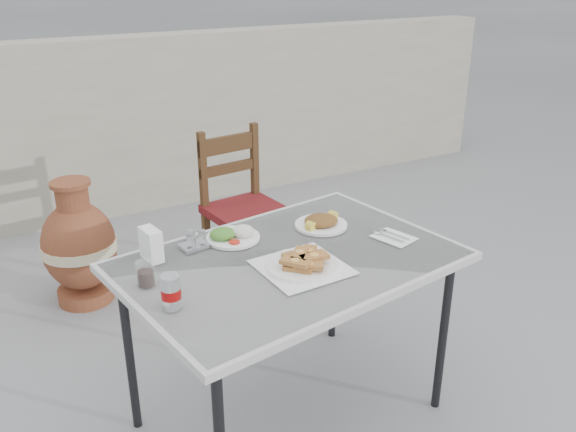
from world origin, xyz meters
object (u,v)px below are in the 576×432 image
salad_chopped_plate (321,222)px  napkin_holder (151,244)px  terracotta_urn (79,247)px  cafe_table (290,269)px  salad_rice_plate (232,235)px  cola_glass (146,275)px  pide_plate (302,261)px  soda_can (171,292)px  chair (243,207)px  condiment_caddy (194,242)px

salad_chopped_plate → napkin_holder: bearing=176.2°
napkin_holder → terracotta_urn: napkin_holder is taller
cafe_table → terracotta_urn: bearing=111.2°
salad_rice_plate → cola_glass: (-0.38, -0.18, 0.02)m
napkin_holder → cafe_table: bearing=-35.2°
pide_plate → salad_rice_plate: bearing=109.4°
soda_can → terracotta_urn: soda_can is taller
cafe_table → chair: size_ratio=1.48×
pide_plate → salad_rice_plate: (-0.11, 0.32, -0.01)m
chair → salad_chopped_plate: bearing=-101.7°
cola_glass → pide_plate: bearing=-15.6°
cafe_table → soda_can: soda_can is taller
cola_glass → cafe_table: bearing=-5.7°
pide_plate → chair: (0.32, 1.18, -0.29)m
soda_can → terracotta_urn: bearing=91.3°
pide_plate → napkin_holder: bearing=144.4°
salad_rice_plate → terracotta_urn: 1.21m
pide_plate → napkin_holder: 0.53m
pide_plate → cafe_table: bearing=88.5°
condiment_caddy → napkin_holder: bearing=-173.7°
salad_rice_plate → napkin_holder: size_ratio=1.75×
salad_rice_plate → cola_glass: size_ratio=2.43×
soda_can → condiment_caddy: 0.41m
salad_rice_plate → soda_can: (-0.36, -0.35, 0.04)m
soda_can → salad_rice_plate: bearing=44.7°
salad_rice_plate → condiment_caddy: 0.15m
condiment_caddy → terracotta_urn: 1.17m
cola_glass → salad_chopped_plate: bearing=9.4°
salad_chopped_plate → condiment_caddy: size_ratio=1.94×
soda_can → chair: size_ratio=0.13×
terracotta_urn → chair: bearing=-14.3°
salad_rice_plate → salad_chopped_plate: salad_rice_plate is taller
salad_rice_plate → cola_glass: bearing=-154.5°
cola_glass → napkin_holder: (0.07, 0.17, 0.02)m
cafe_table → terracotta_urn: 1.44m
pide_plate → chair: chair is taller
terracotta_urn → salad_rice_plate: bearing=-69.9°
salad_chopped_plate → soda_can: (-0.71, -0.29, 0.04)m
pide_plate → soda_can: 0.47m
pide_plate → chair: size_ratio=0.34×
napkin_holder → terracotta_urn: bearing=85.8°
cola_glass → chair: 1.36m
condiment_caddy → salad_rice_plate: bearing=-0.6°
salad_rice_plate → soda_can: soda_can is taller
terracotta_urn → cola_glass: bearing=-89.7°
salad_chopped_plate → chair: chair is taller
napkin_holder → chair: (0.75, 0.87, -0.32)m
salad_rice_plate → napkin_holder: 0.32m
cafe_table → pide_plate: size_ratio=4.30×
cola_glass → condiment_caddy: size_ratio=0.78×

